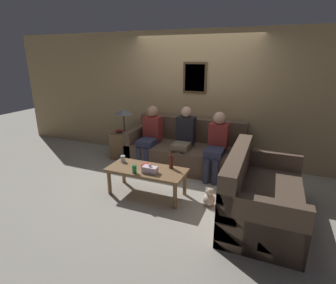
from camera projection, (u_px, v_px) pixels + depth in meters
name	position (u px, v px, depth m)	size (l,w,h in m)	color
ground_plane	(176.00, 177.00, 4.80)	(16.00, 16.00, 0.00)	#ADA899
wall_back	(195.00, 98.00, 5.32)	(9.00, 0.08, 2.60)	tan
couch_main	(186.00, 151.00, 5.20)	(2.22, 0.95, 0.92)	brown
couch_side	(259.00, 197.00, 3.50)	(0.95, 1.68, 0.92)	brown
coffee_table	(147.00, 172.00, 4.09)	(1.24, 0.55, 0.44)	olive
side_table_with_lamp	(123.00, 141.00, 5.59)	(0.46, 0.41, 1.07)	olive
wine_bottle	(171.00, 161.00, 4.06)	(0.06, 0.06, 0.30)	#562319
drinking_glass	(123.00, 159.00, 4.33)	(0.08, 0.08, 0.11)	silver
book_stack	(146.00, 166.00, 4.14)	(0.16, 0.12, 0.04)	black
soda_can	(134.00, 169.00, 3.91)	(0.07, 0.07, 0.12)	#197A38
tissue_box	(150.00, 169.00, 3.92)	(0.23, 0.12, 0.15)	silver
person_left	(150.00, 134.00, 5.18)	(0.34, 0.62, 1.17)	#2D334C
person_middle	(184.00, 137.00, 4.95)	(0.34, 0.58, 1.21)	#756651
person_right	(217.00, 142.00, 4.66)	(0.34, 0.66, 1.17)	#2D334C
teddy_bear	(209.00, 198.00, 3.85)	(0.18, 0.18, 0.28)	beige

